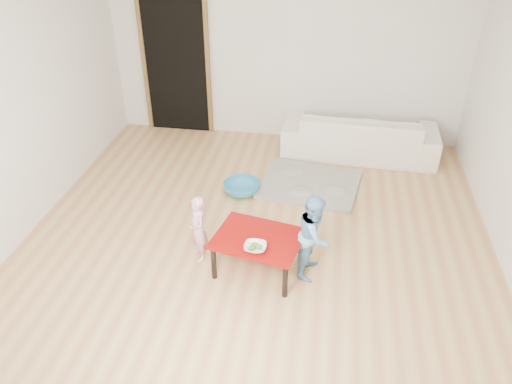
% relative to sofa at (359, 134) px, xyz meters
% --- Properties ---
extents(floor, '(5.00, 5.00, 0.01)m').
position_rel_sofa_xyz_m(floor, '(-1.10, -2.05, -0.31)').
color(floor, tan).
rests_on(floor, ground).
extents(back_wall, '(5.00, 0.02, 2.60)m').
position_rel_sofa_xyz_m(back_wall, '(-1.10, 0.45, 0.99)').
color(back_wall, silver).
rests_on(back_wall, floor).
extents(left_wall, '(0.02, 5.00, 2.60)m').
position_rel_sofa_xyz_m(left_wall, '(-3.60, -2.05, 0.99)').
color(left_wall, silver).
rests_on(left_wall, floor).
extents(doorway, '(1.02, 0.08, 2.11)m').
position_rel_sofa_xyz_m(doorway, '(-2.70, 0.43, 0.72)').
color(doorway, brown).
rests_on(doorway, back_wall).
extents(sofa, '(2.13, 0.90, 0.61)m').
position_rel_sofa_xyz_m(sofa, '(0.00, 0.00, 0.00)').
color(sofa, white).
rests_on(sofa, floor).
extents(cushion, '(0.43, 0.39, 0.11)m').
position_rel_sofa_xyz_m(cushion, '(-0.45, -0.17, 0.15)').
color(cushion, '#D55817').
rests_on(cushion, sofa).
extents(red_table, '(0.93, 0.77, 0.41)m').
position_rel_sofa_xyz_m(red_table, '(-1.01, -2.67, -0.10)').
color(red_table, maroon).
rests_on(red_table, floor).
extents(bowl, '(0.21, 0.21, 0.05)m').
position_rel_sofa_xyz_m(bowl, '(-1.01, -2.86, 0.13)').
color(bowl, white).
rests_on(bowl, red_table).
extents(broccoli, '(0.12, 0.12, 0.06)m').
position_rel_sofa_xyz_m(broccoli, '(-1.01, -2.86, 0.13)').
color(broccoli, '#2D5919').
rests_on(broccoli, red_table).
extents(child_pink, '(0.29, 0.31, 0.72)m').
position_rel_sofa_xyz_m(child_pink, '(-1.63, -2.57, 0.05)').
color(child_pink, pink).
rests_on(child_pink, floor).
extents(child_blue, '(0.40, 0.48, 0.87)m').
position_rel_sofa_xyz_m(child_blue, '(-0.48, -2.59, 0.13)').
color(child_blue, '#5896CD').
rests_on(child_blue, floor).
extents(basin, '(0.46, 0.46, 0.14)m').
position_rel_sofa_xyz_m(basin, '(-1.43, -1.28, -0.24)').
color(basin, teal).
rests_on(basin, floor).
extents(blanket, '(1.33, 1.16, 0.06)m').
position_rel_sofa_xyz_m(blanket, '(-0.60, -0.98, -0.28)').
color(blanket, gray).
rests_on(blanket, floor).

